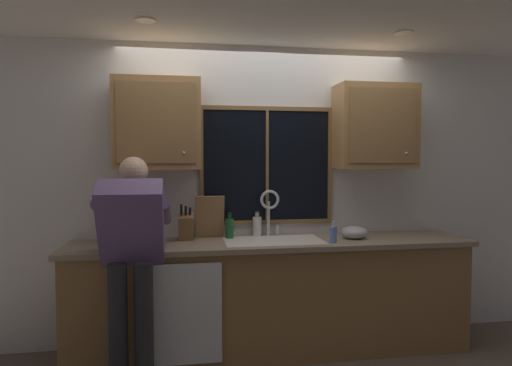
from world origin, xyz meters
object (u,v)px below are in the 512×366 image
Objects in this scene: bottle_tall_clear at (257,226)px; soap_dispenser at (333,234)px; mixing_bowl at (355,232)px; person_standing at (132,246)px; cutting_board at (210,217)px; bottle_green_glass at (230,228)px; knife_block at (186,227)px.

soap_dispenser is at bearing -35.75° from bottle_tall_clear.
bottle_tall_clear is at bearing 163.57° from mixing_bowl.
cutting_board is (0.58, 0.55, 0.12)m from person_standing.
cutting_board is 0.19m from bottle_green_glass.
person_standing is 4.98× the size of knife_block.
person_standing reaches higher than bottle_tall_clear.
mixing_bowl is 1.02× the size of bottle_green_glass.
knife_block is 1.19m from soap_dispenser.
cutting_board is 1.68× the size of bottle_green_glass.
mixing_bowl is 1.23× the size of soap_dispenser.
cutting_board reaches higher than knife_block.
person_standing reaches higher than cutting_board.
person_standing is at bearing -150.21° from bottle_tall_clear.
knife_block is 1.46× the size of mixing_bowl.
person_standing is 8.96× the size of soap_dispenser.
person_standing is 7.30× the size of bottle_tall_clear.
bottle_tall_clear is at bearing 144.25° from soap_dispenser.
bottle_tall_clear reaches higher than mixing_bowl.
knife_block reaches higher than bottle_green_glass.
cutting_board is (0.20, 0.08, 0.07)m from knife_block.
bottle_green_glass reaches higher than mixing_bowl.
mixing_bowl is at bearing -9.75° from bottle_green_glass.
bottle_green_glass is at bearing -15.45° from cutting_board.
bottle_green_glass reaches higher than soap_dispenser.
bottle_tall_clear is at bearing 1.55° from cutting_board.
person_standing is 7.27× the size of mixing_bowl.
bottle_green_glass is at bearing -167.16° from bottle_tall_clear.
soap_dispenser is at bearing -23.17° from bottle_green_glass.
knife_block is 0.23m from cutting_board.
person_standing is at bearing -173.67° from soap_dispenser.
knife_block is 0.36m from bottle_green_glass.
person_standing is 1.80m from mixing_bowl.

